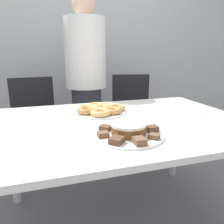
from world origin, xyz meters
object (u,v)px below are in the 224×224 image
person_standing (86,81)px  office_chair_right (133,121)px  napkin (193,111)px  plate_cake (128,135)px  plate_donuts (100,112)px  office_chair_left (37,130)px  frosted_cake (129,128)px

person_standing → office_chair_right: person_standing is taller
person_standing → napkin: person_standing is taller
office_chair_right → plate_cake: office_chair_right is taller
office_chair_right → plate_cake: size_ratio=2.67×
office_chair_right → plate_donuts: bearing=-118.6°
person_standing → napkin: bearing=-57.4°
office_chair_left → plate_donuts: bearing=-65.4°
office_chair_right → napkin: (0.07, -0.84, 0.31)m
frosted_cake → napkin: size_ratio=1.00×
napkin → plate_cake: bearing=-153.0°
plate_donuts → napkin: (0.59, -0.16, -0.00)m
napkin → person_standing: bearing=122.6°
person_standing → plate_cake: 1.16m
frosted_cake → office_chair_right: bearing=66.3°
office_chair_left → napkin: (1.03, -0.84, 0.31)m
person_standing → office_chair_left: 0.64m
office_chair_right → plate_donuts: size_ratio=2.55×
plate_cake → napkin: (0.57, 0.29, -0.00)m
plate_cake → frosted_cake: frosted_cake is taller
office_chair_right → plate_cake: bearing=-104.9°
person_standing → napkin: size_ratio=9.83×
plate_cake → frosted_cake: size_ratio=2.01×
person_standing → plate_cake: (-0.02, -1.16, -0.12)m
office_chair_left → napkin: bearing=-47.4°
frosted_cake → plate_donuts: bearing=93.1°
office_chair_left → napkin: 1.37m
office_chair_left → frosted_cake: (0.46, -1.13, 0.34)m
office_chair_left → office_chair_right: same height
plate_cake → frosted_cake: bearing=0.0°
office_chair_left → plate_cake: bearing=-76.0°
napkin → office_chair_left: bearing=141.0°
plate_cake → office_chair_left: bearing=112.4°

